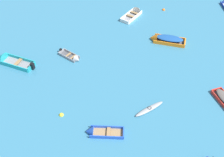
{
  "coord_description": "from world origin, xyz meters",
  "views": [
    {
      "loc": [
        -0.96,
        0.03,
        19.68
      ],
      "look_at": [
        0.0,
        20.19,
        0.15
      ],
      "focal_mm": 45.22,
      "sensor_mm": 36.0,
      "label": 1
    }
  ],
  "objects_px": {
    "kayak_grey_cluster_outer": "(149,109)",
    "mooring_buoy_between_boats_right": "(164,10)",
    "rowboat_blue_near_left": "(97,132)",
    "rowboat_white_center": "(135,13)",
    "mooring_buoy_midfield": "(61,115)",
    "rowboat_grey_back_row_center": "(73,58)",
    "rowboat_turquoise_distant_center": "(9,60)",
    "rowboat_orange_back_row_right": "(164,39)"
  },
  "relations": [
    {
      "from": "rowboat_white_center",
      "to": "rowboat_orange_back_row_right",
      "type": "distance_m",
      "value": 6.65
    },
    {
      "from": "kayak_grey_cluster_outer",
      "to": "mooring_buoy_midfield",
      "type": "height_order",
      "value": "kayak_grey_cluster_outer"
    },
    {
      "from": "kayak_grey_cluster_outer",
      "to": "mooring_buoy_between_boats_right",
      "type": "height_order",
      "value": "kayak_grey_cluster_outer"
    },
    {
      "from": "rowboat_blue_near_left",
      "to": "rowboat_grey_back_row_center",
      "type": "xyz_separation_m",
      "value": [
        -2.47,
        9.79,
        -0.02
      ]
    },
    {
      "from": "kayak_grey_cluster_outer",
      "to": "mooring_buoy_midfield",
      "type": "distance_m",
      "value": 7.87
    },
    {
      "from": "kayak_grey_cluster_outer",
      "to": "rowboat_turquoise_distant_center",
      "type": "bearing_deg",
      "value": 152.48
    },
    {
      "from": "rowboat_grey_back_row_center",
      "to": "mooring_buoy_midfield",
      "type": "xyz_separation_m",
      "value": [
        -0.68,
        -7.72,
        -0.15
      ]
    },
    {
      "from": "rowboat_turquoise_distant_center",
      "to": "rowboat_blue_near_left",
      "type": "height_order",
      "value": "rowboat_turquoise_distant_center"
    },
    {
      "from": "rowboat_orange_back_row_right",
      "to": "rowboat_blue_near_left",
      "type": "bearing_deg",
      "value": -122.09
    },
    {
      "from": "rowboat_turquoise_distant_center",
      "to": "mooring_buoy_midfield",
      "type": "relative_size",
      "value": 10.68
    },
    {
      "from": "rowboat_grey_back_row_center",
      "to": "mooring_buoy_between_boats_right",
      "type": "distance_m",
      "value": 15.07
    },
    {
      "from": "mooring_buoy_between_boats_right",
      "to": "rowboat_turquoise_distant_center",
      "type": "bearing_deg",
      "value": -151.95
    },
    {
      "from": "rowboat_orange_back_row_right",
      "to": "mooring_buoy_between_boats_right",
      "type": "relative_size",
      "value": 10.24
    },
    {
      "from": "rowboat_turquoise_distant_center",
      "to": "mooring_buoy_between_boats_right",
      "type": "bearing_deg",
      "value": 28.05
    },
    {
      "from": "rowboat_orange_back_row_right",
      "to": "rowboat_turquoise_distant_center",
      "type": "distance_m",
      "value": 17.37
    },
    {
      "from": "kayak_grey_cluster_outer",
      "to": "rowboat_white_center",
      "type": "relative_size",
      "value": 0.79
    },
    {
      "from": "rowboat_grey_back_row_center",
      "to": "mooring_buoy_between_boats_right",
      "type": "height_order",
      "value": "rowboat_grey_back_row_center"
    },
    {
      "from": "rowboat_grey_back_row_center",
      "to": "rowboat_turquoise_distant_center",
      "type": "bearing_deg",
      "value": -178.44
    },
    {
      "from": "kayak_grey_cluster_outer",
      "to": "mooring_buoy_midfield",
      "type": "bearing_deg",
      "value": -178.39
    },
    {
      "from": "mooring_buoy_midfield",
      "to": "rowboat_blue_near_left",
      "type": "bearing_deg",
      "value": -33.35
    },
    {
      "from": "kayak_grey_cluster_outer",
      "to": "mooring_buoy_between_boats_right",
      "type": "relative_size",
      "value": 6.94
    },
    {
      "from": "rowboat_blue_near_left",
      "to": "rowboat_white_center",
      "type": "bearing_deg",
      "value": 74.41
    },
    {
      "from": "rowboat_blue_near_left",
      "to": "mooring_buoy_midfield",
      "type": "relative_size",
      "value": 7.8
    },
    {
      "from": "mooring_buoy_midfield",
      "to": "mooring_buoy_between_boats_right",
      "type": "distance_m",
      "value": 21.24
    },
    {
      "from": "rowboat_blue_near_left",
      "to": "mooring_buoy_midfield",
      "type": "bearing_deg",
      "value": 146.65
    },
    {
      "from": "kayak_grey_cluster_outer",
      "to": "mooring_buoy_between_boats_right",
      "type": "xyz_separation_m",
      "value": [
        4.4,
        17.13,
        -0.14
      ]
    },
    {
      "from": "rowboat_orange_back_row_right",
      "to": "mooring_buoy_between_boats_right",
      "type": "xyz_separation_m",
      "value": [
        1.3,
        6.95,
        -0.33
      ]
    },
    {
      "from": "rowboat_white_center",
      "to": "rowboat_grey_back_row_center",
      "type": "distance_m",
      "value": 11.65
    },
    {
      "from": "rowboat_white_center",
      "to": "rowboat_blue_near_left",
      "type": "bearing_deg",
      "value": -105.59
    },
    {
      "from": "rowboat_orange_back_row_right",
      "to": "rowboat_blue_near_left",
      "type": "xyz_separation_m",
      "value": [
        -7.82,
        -12.47,
        -0.17
      ]
    },
    {
      "from": "rowboat_grey_back_row_center",
      "to": "kayak_grey_cluster_outer",
      "type": "bearing_deg",
      "value": -46.21
    },
    {
      "from": "rowboat_orange_back_row_right",
      "to": "rowboat_grey_back_row_center",
      "type": "distance_m",
      "value": 10.63
    },
    {
      "from": "rowboat_turquoise_distant_center",
      "to": "rowboat_blue_near_left",
      "type": "relative_size",
      "value": 1.37
    },
    {
      "from": "mooring_buoy_midfield",
      "to": "kayak_grey_cluster_outer",
      "type": "bearing_deg",
      "value": 1.61
    },
    {
      "from": "rowboat_turquoise_distant_center",
      "to": "rowboat_grey_back_row_center",
      "type": "xyz_separation_m",
      "value": [
        6.84,
        0.19,
        -0.08
      ]
    },
    {
      "from": "kayak_grey_cluster_outer",
      "to": "rowboat_orange_back_row_right",
      "type": "relative_size",
      "value": 0.68
    },
    {
      "from": "rowboat_blue_near_left",
      "to": "mooring_buoy_midfield",
      "type": "distance_m",
      "value": 3.77
    },
    {
      "from": "rowboat_white_center",
      "to": "rowboat_blue_near_left",
      "type": "relative_size",
      "value": 1.12
    },
    {
      "from": "rowboat_blue_near_left",
      "to": "rowboat_grey_back_row_center",
      "type": "relative_size",
      "value": 1.26
    },
    {
      "from": "rowboat_orange_back_row_right",
      "to": "mooring_buoy_midfield",
      "type": "xyz_separation_m",
      "value": [
        -10.96,
        -10.4,
        -0.33
      ]
    },
    {
      "from": "mooring_buoy_midfield",
      "to": "rowboat_turquoise_distant_center",
      "type": "bearing_deg",
      "value": 129.3
    },
    {
      "from": "kayak_grey_cluster_outer",
      "to": "rowboat_blue_near_left",
      "type": "bearing_deg",
      "value": -154.09
    }
  ]
}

